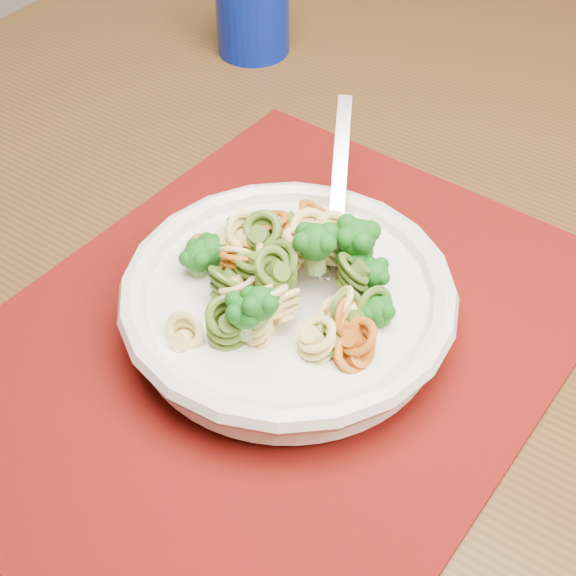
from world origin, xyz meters
TOP-DOWN VIEW (x-y plane):
  - dining_table at (-0.27, 0.64)m, footprint 1.64×1.37m
  - placemat at (-0.31, 0.52)m, footprint 0.57×0.51m
  - pasta_bowl at (-0.29, 0.52)m, footprint 0.24×0.24m
  - pasta_broccoli_heap at (-0.29, 0.52)m, footprint 0.20×0.20m
  - fork at (-0.24, 0.53)m, footprint 0.13×0.16m
  - tumbler at (-0.10, 0.89)m, footprint 0.08×0.08m

SIDE VIEW (x-z plane):
  - dining_table at x=-0.27m, z-range 0.26..0.96m
  - placemat at x=-0.31m, z-range 0.70..0.71m
  - pasta_bowl at x=-0.29m, z-range 0.71..0.76m
  - fork at x=-0.24m, z-range 0.71..0.79m
  - tumbler at x=-0.10m, z-range 0.70..0.80m
  - pasta_broccoli_heap at x=-0.29m, z-range 0.72..0.78m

